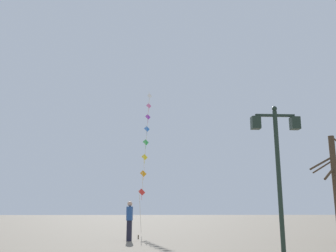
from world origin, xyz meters
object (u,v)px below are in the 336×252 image
twin_lantern_lamp_post (277,149)px  bare_tree (335,185)px  kite_flyer (129,220)px  kite_train (146,145)px

twin_lantern_lamp_post → bare_tree: twin_lantern_lamp_post is taller
twin_lantern_lamp_post → kite_flyer: 7.87m
kite_train → bare_tree: bearing=-39.8°
twin_lantern_lamp_post → kite_train: size_ratio=0.46×
kite_flyer → bare_tree: bearing=-91.5°
kite_train → twin_lantern_lamp_post: bearing=-69.8°
kite_flyer → twin_lantern_lamp_post: bearing=-134.3°
bare_tree → kite_train: bearing=140.2°
twin_lantern_lamp_post → bare_tree: (4.12, 4.67, -0.80)m
kite_train → kite_flyer: bearing=-95.7°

